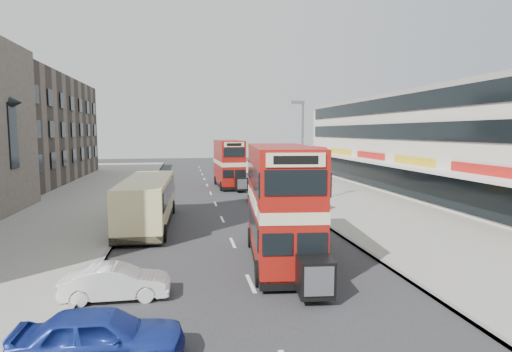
{
  "coord_description": "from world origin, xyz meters",
  "views": [
    {
      "loc": [
        -2.44,
        -13.33,
        5.78
      ],
      "look_at": [
        0.95,
        6.32,
        3.67
      ],
      "focal_mm": 29.48,
      "sensor_mm": 36.0,
      "label": 1
    }
  ],
  "objects": [
    {
      "name": "road_surface",
      "position": [
        0.0,
        20.0,
        0.01
      ],
      "size": [
        12.0,
        90.0,
        0.01
      ],
      "primitive_type": "cube",
      "color": "#28282B",
      "rests_on": "ground"
    },
    {
      "name": "pedestrian_near",
      "position": [
        7.28,
        15.11,
        0.94
      ],
      "size": [
        0.7,
        0.69,
        1.58
      ],
      "primitive_type": "imported",
      "rotation": [
        0.0,
        0.0,
        3.89
      ],
      "color": "gray",
      "rests_on": "pavement_right"
    },
    {
      "name": "car_right_b",
      "position": [
        4.72,
        20.61,
        0.57
      ],
      "size": [
        4.12,
        1.95,
        1.14
      ],
      "primitive_type": "imported",
      "rotation": [
        0.0,
        0.0,
        -1.59
      ],
      "color": "#B78312",
      "rests_on": "ground"
    },
    {
      "name": "bus_main",
      "position": [
        1.75,
        4.43,
        2.63
      ],
      "size": [
        3.3,
        9.27,
        5.0
      ],
      "rotation": [
        0.0,
        0.0,
        3.04
      ],
      "color": "black",
      "rests_on": "ground"
    },
    {
      "name": "pavement_right",
      "position": [
        12.0,
        20.0,
        0.07
      ],
      "size": [
        12.0,
        90.0,
        0.15
      ],
      "primitive_type": "cube",
      "color": "gray",
      "rests_on": "ground"
    },
    {
      "name": "street_lamp",
      "position": [
        6.52,
        18.0,
        4.78
      ],
      "size": [
        1.0,
        0.2,
        8.12
      ],
      "color": "slate",
      "rests_on": "ground"
    },
    {
      "name": "ground",
      "position": [
        0.0,
        0.0,
        0.0
      ],
      "size": [
        160.0,
        160.0,
        0.0
      ],
      "primitive_type": "plane",
      "color": "#28282B",
      "rests_on": "ground"
    },
    {
      "name": "cyclist",
      "position": [
        4.58,
        21.5,
        0.76
      ],
      "size": [
        0.71,
        1.89,
        2.24
      ],
      "rotation": [
        0.0,
        0.0,
        0.03
      ],
      "color": "gray",
      "rests_on": "ground"
    },
    {
      "name": "coach",
      "position": [
        -4.66,
        12.75,
        1.61
      ],
      "size": [
        2.99,
        10.38,
        2.73
      ],
      "rotation": [
        0.0,
        0.0,
        -0.03
      ],
      "color": "black",
      "rests_on": "ground"
    },
    {
      "name": "kerb_right",
      "position": [
        6.1,
        20.0,
        0.07
      ],
      "size": [
        0.2,
        90.0,
        0.16
      ],
      "primitive_type": "cube",
      "color": "gray",
      "rests_on": "ground"
    },
    {
      "name": "brick_terrace",
      "position": [
        -22.0,
        38.0,
        6.0
      ],
      "size": [
        14.0,
        28.0,
        12.0
      ],
      "primitive_type": "cube",
      "color": "#66594C",
      "rests_on": "ground"
    },
    {
      "name": "car_right_c",
      "position": [
        5.46,
        30.68,
        0.66
      ],
      "size": [
        4.0,
        1.92,
        1.32
      ],
      "primitive_type": "imported",
      "rotation": [
        0.0,
        0.0,
        -1.67
      ],
      "color": "#5482A8",
      "rests_on": "ground"
    },
    {
      "name": "commercial_row",
      "position": [
        19.95,
        22.0,
        4.7
      ],
      "size": [
        9.9,
        46.2,
        9.3
      ],
      "color": "beige",
      "rests_on": "ground"
    },
    {
      "name": "car_right_a",
      "position": [
        5.48,
        15.95,
        0.64
      ],
      "size": [
        4.47,
        1.97,
        1.28
      ],
      "primitive_type": "imported",
      "rotation": [
        0.0,
        0.0,
        -1.61
      ],
      "color": "maroon",
      "rests_on": "ground"
    },
    {
      "name": "kerb_left",
      "position": [
        -6.1,
        20.0,
        0.07
      ],
      "size": [
        0.2,
        90.0,
        0.16
      ],
      "primitive_type": "cube",
      "color": "gray",
      "rests_on": "ground"
    },
    {
      "name": "car_left_front",
      "position": [
        -4.82,
        1.35,
        0.6
      ],
      "size": [
        3.63,
        1.29,
        1.19
      ],
      "primitive_type": "imported",
      "rotation": [
        0.0,
        0.0,
        1.56
      ],
      "color": "white",
      "rests_on": "ground"
    },
    {
      "name": "car_left_near",
      "position": [
        -4.57,
        -2.85,
        0.71
      ],
      "size": [
        4.2,
        1.76,
        1.42
      ],
      "primitive_type": "imported",
      "rotation": [
        0.0,
        0.0,
        1.55
      ],
      "color": "navy",
      "rests_on": "ground"
    },
    {
      "name": "pavement_left",
      "position": [
        -12.0,
        20.0,
        0.07
      ],
      "size": [
        12.0,
        90.0,
        0.15
      ],
      "primitive_type": "cube",
      "color": "gray",
      "rests_on": "ground"
    },
    {
      "name": "bus_second",
      "position": [
        2.19,
        30.15,
        2.49
      ],
      "size": [
        2.64,
        8.61,
        4.72
      ],
      "rotation": [
        0.0,
        0.0,
        3.18
      ],
      "color": "black",
      "rests_on": "ground"
    },
    {
      "name": "pedestrian_far",
      "position": [
        8.96,
        30.94,
        1.07
      ],
      "size": [
        1.15,
        0.96,
        1.84
      ],
      "primitive_type": "imported",
      "rotation": [
        0.0,
        0.0,
        0.57
      ],
      "color": "gray",
      "rests_on": "pavement_right"
    }
  ]
}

